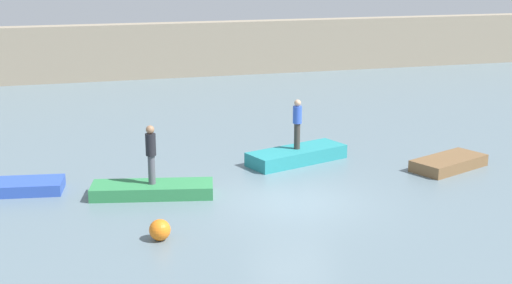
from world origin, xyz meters
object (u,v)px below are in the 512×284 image
Objects in this scene: rowboat_green at (152,190)px; rowboat_teal at (297,155)px; rowboat_blue at (4,187)px; mooring_buoy at (160,230)px; rowboat_brown at (449,163)px; person_blue_shirt at (297,121)px; person_dark_shirt at (151,151)px.

rowboat_teal is (5.55, 2.27, 0.05)m from rowboat_green.
rowboat_blue is 0.97× the size of rowboat_green.
mooring_buoy is (-0.32, -3.60, 0.09)m from rowboat_green.
rowboat_green is 1.34× the size of rowboat_brown.
rowboat_teal is (10.01, 0.67, 0.06)m from rowboat_blue.
rowboat_blue is 10.04m from rowboat_teal.
rowboat_blue is 10.12m from person_blue_shirt.
rowboat_teal is at bearing 44.99° from mooring_buoy.
rowboat_blue is 6.40× the size of mooring_buoy.
person_blue_shirt is at bearing 132.85° from rowboat_brown.
rowboat_brown is 5.51m from person_blue_shirt.
rowboat_brown is (10.40, -0.00, 0.01)m from rowboat_green.
rowboat_green is 10.40m from rowboat_brown.
person_dark_shirt is (-5.55, -2.27, -0.06)m from person_blue_shirt.
person_dark_shirt reaches higher than rowboat_brown.
person_blue_shirt is 6.00m from person_dark_shirt.
rowboat_blue is at bearing -176.15° from person_blue_shirt.
person_blue_shirt reaches higher than rowboat_teal.
mooring_buoy is (-10.72, -3.60, 0.08)m from rowboat_brown.
person_dark_shirt reaches higher than rowboat_teal.
person_blue_shirt is at bearing 22.20° from person_dark_shirt.
rowboat_green is 1.01× the size of rowboat_teal.
rowboat_blue is 1.96× the size of person_dark_shirt.
rowboat_brown is 4.94× the size of mooring_buoy.
rowboat_blue is at bearing 160.34° from person_dark_shirt.
rowboat_brown is (14.86, -1.59, 0.02)m from rowboat_blue.
rowboat_green is at bearing -90.00° from person_dark_shirt.
person_blue_shirt is (10.01, 0.67, 1.33)m from rowboat_blue.
person_blue_shirt is (-4.85, 2.27, 1.31)m from rowboat_brown.
person_blue_shirt is 3.18× the size of mooring_buoy.
rowboat_green reaches higher than rowboat_blue.
rowboat_green is at bearing -157.80° from person_blue_shirt.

